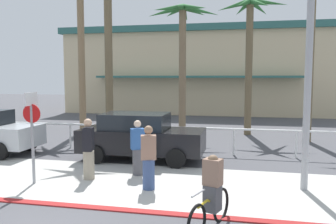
# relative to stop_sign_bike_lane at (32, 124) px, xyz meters

# --- Properties ---
(ground_plane) EXTENTS (80.00, 80.00, 0.00)m
(ground_plane) POSITION_rel_stop_sign_bike_lane_xyz_m (1.95, 6.43, -1.68)
(ground_plane) COLOR #4C4C51
(sidewalk_strip) EXTENTS (44.00, 4.00, 0.02)m
(sidewalk_strip) POSITION_rel_stop_sign_bike_lane_xyz_m (1.95, 0.63, -1.67)
(sidewalk_strip) COLOR beige
(sidewalk_strip) RESTS_ON ground
(curb_paint) EXTENTS (44.00, 0.24, 0.03)m
(curb_paint) POSITION_rel_stop_sign_bike_lane_xyz_m (1.95, -1.37, -1.66)
(curb_paint) COLOR maroon
(curb_paint) RESTS_ON ground
(building_backdrop) EXTENTS (22.59, 9.97, 6.98)m
(building_backdrop) POSITION_rel_stop_sign_bike_lane_xyz_m (2.05, 22.70, 1.83)
(building_backdrop) COLOR beige
(building_backdrop) RESTS_ON ground
(rail_fence) EXTENTS (25.00, 0.08, 1.04)m
(rail_fence) POSITION_rel_stop_sign_bike_lane_xyz_m (1.95, 4.93, -0.84)
(rail_fence) COLOR white
(rail_fence) RESTS_ON ground
(stop_sign_bike_lane) EXTENTS (0.52, 0.56, 2.56)m
(stop_sign_bike_lane) POSITION_rel_stop_sign_bike_lane_xyz_m (0.00, 0.00, 0.00)
(stop_sign_bike_lane) COLOR gray
(stop_sign_bike_lane) RESTS_ON ground
(streetlight_curb) EXTENTS (0.24, 2.54, 7.50)m
(streetlight_curb) POSITION_rel_stop_sign_bike_lane_xyz_m (7.29, 0.75, 2.60)
(streetlight_curb) COLOR #9EA0A5
(streetlight_curb) RESTS_ON ground
(palm_tree_1) EXTENTS (3.52, 3.31, 8.33)m
(palm_tree_1) POSITION_rel_stop_sign_bike_lane_xyz_m (-2.80, 9.05, 4.62)
(palm_tree_1) COLOR #846B4C
(palm_tree_1) RESTS_ON ground
(palm_tree_2) EXTENTS (2.81, 3.04, 8.87)m
(palm_tree_2) POSITION_rel_stop_sign_bike_lane_xyz_m (-0.41, 6.79, 4.57)
(palm_tree_2) COLOR brown
(palm_tree_2) RESTS_ON ground
(palm_tree_3) EXTENTS (3.65, 3.43, 6.61)m
(palm_tree_3) POSITION_rel_stop_sign_bike_lane_xyz_m (2.62, 9.09, 3.46)
(palm_tree_3) COLOR #756047
(palm_tree_3) RESTS_ON ground
(palm_tree_4) EXTENTS (3.48, 3.19, 6.94)m
(palm_tree_4) POSITION_rel_stop_sign_bike_lane_xyz_m (5.95, 10.06, 3.41)
(palm_tree_4) COLOR brown
(palm_tree_4) RESTS_ON ground
(palm_tree_5) EXTENTS (3.35, 3.22, 8.01)m
(palm_tree_5) POSITION_rel_stop_sign_bike_lane_xyz_m (8.64, 8.52, 4.34)
(palm_tree_5) COLOR brown
(palm_tree_5) RESTS_ON ground
(car_black_2) EXTENTS (4.40, 2.02, 1.69)m
(car_black_2) POSITION_rel_stop_sign_bike_lane_xyz_m (2.10, 3.38, -0.81)
(car_black_2) COLOR black
(car_black_2) RESTS_ON ground
(cyclist_yellow_0) EXTENTS (0.68, 1.73, 1.50)m
(cyclist_yellow_0) POSITION_rel_stop_sign_bike_lane_xyz_m (5.11, -1.91, -0.98)
(cyclist_yellow_0) COLOR black
(cyclist_yellow_0) RESTS_ON ground
(pedestrian_0) EXTENTS (0.48, 0.43, 1.69)m
(pedestrian_0) POSITION_rel_stop_sign_bike_lane_xyz_m (2.58, 1.45, -0.90)
(pedestrian_0) COLOR #4C4C51
(pedestrian_0) RESTS_ON ground
(pedestrian_1) EXTENTS (0.46, 0.40, 1.72)m
(pedestrian_1) POSITION_rel_stop_sign_bike_lane_xyz_m (3.27, 0.17, -0.88)
(pedestrian_1) COLOR #384C7A
(pedestrian_1) RESTS_ON ground
(pedestrian_2) EXTENTS (0.38, 0.44, 1.79)m
(pedestrian_2) POSITION_rel_stop_sign_bike_lane_xyz_m (1.33, 0.70, -0.84)
(pedestrian_2) COLOR gray
(pedestrian_2) RESTS_ON ground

